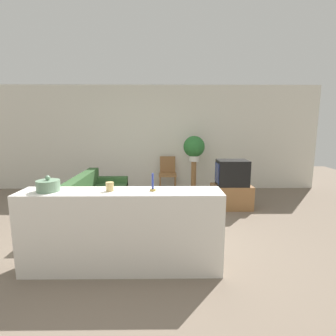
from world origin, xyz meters
The scene contains 12 objects.
ground_plane centered at (0.00, 0.00, 0.00)m, with size 14.00×14.00×0.00m, color #756656.
wall_back centered at (0.00, 3.43, 1.35)m, with size 9.00×0.06×2.70m.
couch centered at (-0.78, 1.25, 0.28)m, with size 0.84×1.93×0.77m.
tv_stand centered at (1.87, 1.71, 0.24)m, with size 0.80×0.48×0.49m.
television centered at (1.86, 1.71, 0.75)m, with size 0.62×0.46×0.51m.
wooden_chair centered at (0.57, 3.07, 0.51)m, with size 0.44×0.44×0.90m.
plant_stand centered at (1.20, 2.78, 0.41)m, with size 0.12×0.12×0.83m.
potted_plant centered at (1.20, 2.78, 1.17)m, with size 0.51×0.51×0.61m.
foreground_counter centered at (0.00, -0.56, 0.48)m, with size 2.33×0.44×0.97m.
decorative_bowl centered at (-0.82, -0.56, 1.03)m, with size 0.26×0.26×0.18m.
candle_jar centered at (-0.12, -0.56, 1.02)m, with size 0.09×0.09×0.10m.
candlestick centered at (0.37, -0.56, 1.03)m, with size 0.07×0.07×0.20m.
Camera 1 is at (0.51, -3.48, 1.73)m, focal length 28.00 mm.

